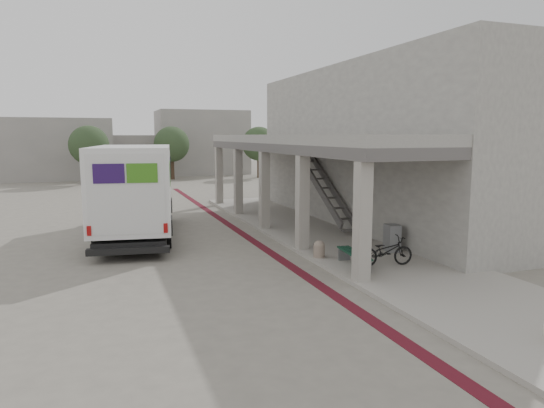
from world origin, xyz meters
name	(u,v)px	position (x,y,z in m)	size (l,w,h in m)	color
ground	(249,260)	(0.00, 0.00, 0.00)	(120.00, 120.00, 0.00)	slate
bike_lane_stripe	(258,244)	(1.00, 2.00, 0.01)	(0.35, 40.00, 0.01)	#4F0F1A
sidewalk	(357,248)	(4.00, 0.00, 0.06)	(4.40, 28.00, 0.12)	gray
transit_building	(364,149)	(6.83, 4.50, 3.40)	(7.60, 17.00, 7.00)	gray
distant_backdrop	(113,148)	(-2.84, 35.89, 2.70)	(28.00, 10.00, 6.50)	gray
tree_left	(89,145)	(-5.00, 28.00, 3.18)	(3.20, 3.20, 4.80)	#38281C
tree_mid	(172,144)	(2.00, 30.00, 3.18)	(3.20, 3.20, 4.80)	#38281C
tree_right	(259,144)	(10.00, 29.00, 3.18)	(3.20, 3.20, 4.80)	#38281C
fedex_truck	(136,189)	(-3.08, 4.96, 1.92)	(3.75, 8.73, 3.60)	black
bench	(354,256)	(2.60, -2.24, 0.43)	(0.59, 1.85, 0.43)	slate
bollard_near	(361,262)	(2.41, -2.98, 0.46)	(0.45, 0.45, 0.68)	gray
bollard_far	(319,249)	(2.10, -0.87, 0.39)	(0.36, 0.36, 0.55)	gray
utility_cabinet	(392,238)	(4.76, -0.98, 0.58)	(0.41, 0.55, 0.91)	gray
bicycle_black	(386,251)	(3.52, -2.50, 0.57)	(0.60, 1.71, 0.90)	black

